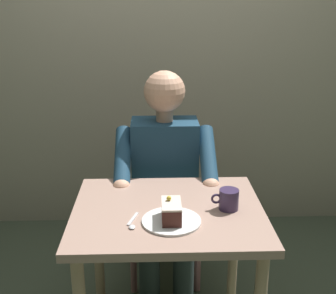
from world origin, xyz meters
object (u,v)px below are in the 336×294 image
at_px(dining_table, 168,231).
at_px(seated_person, 165,181).
at_px(dessert_spoon, 132,223).
at_px(cake_slice, 171,211).
at_px(chair, 164,195).
at_px(coffee_cup, 228,199).

relative_size(dining_table, seated_person, 0.67).
height_order(seated_person, dessert_spoon, seated_person).
height_order(dining_table, seated_person, seated_person).
relative_size(dining_table, cake_slice, 5.97).
distance_m(dining_table, cake_slice, 0.20).
distance_m(cake_slice, dessert_spoon, 0.16).
bearing_deg(dessert_spoon, chair, -100.64).
xyz_separation_m(cake_slice, coffee_cup, (-0.25, -0.11, -0.00)).
relative_size(seated_person, dessert_spoon, 8.67).
xyz_separation_m(dining_table, coffee_cup, (-0.26, 0.01, 0.16)).
xyz_separation_m(dining_table, cake_slice, (-0.01, 0.12, 0.16)).
bearing_deg(seated_person, dining_table, 90.00).
relative_size(dining_table, chair, 0.94).
bearing_deg(coffee_cup, chair, -68.86).
xyz_separation_m(coffee_cup, dessert_spoon, (0.41, 0.12, -0.04)).
bearing_deg(seated_person, coffee_cup, 117.39).
distance_m(chair, cake_slice, 0.83).
bearing_deg(dessert_spoon, cake_slice, -175.61).
xyz_separation_m(chair, seated_person, (0.00, 0.17, 0.16)).
distance_m(dining_table, chair, 0.68).
distance_m(coffee_cup, dessert_spoon, 0.43).
distance_m(seated_person, coffee_cup, 0.58).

